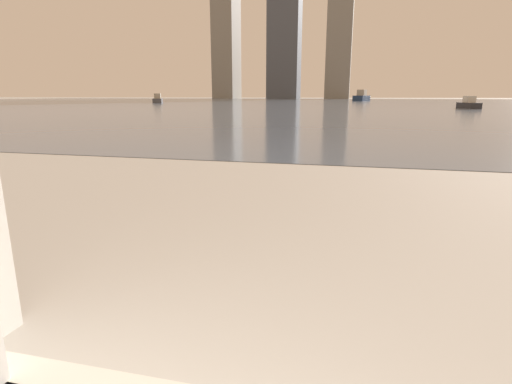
# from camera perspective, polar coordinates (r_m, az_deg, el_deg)

# --- Properties ---
(harbor_water) EXTENTS (180.00, 110.00, 0.01)m
(harbor_water) POSITION_cam_1_polar(r_m,az_deg,el_deg) (61.83, 13.39, 12.31)
(harbor_water) COLOR slate
(harbor_water) RESTS_ON ground_plane
(harbor_boat_0) EXTENTS (1.44, 2.92, 1.05)m
(harbor_boat_0) POSITION_cam_1_polar(r_m,az_deg,el_deg) (39.66, 28.12, 11.02)
(harbor_boat_0) COLOR #2D2D33
(harbor_boat_0) RESTS_ON harbor_water
(harbor_boat_1) EXTENTS (3.41, 5.85, 2.08)m
(harbor_boat_1) POSITION_cam_1_polar(r_m,az_deg,el_deg) (81.29, 14.86, 13.01)
(harbor_boat_1) COLOR navy
(harbor_boat_1) RESTS_ON harbor_water
(harbor_boat_2) EXTENTS (2.47, 3.70, 1.31)m
(harbor_boat_2) POSITION_cam_1_polar(r_m,az_deg,el_deg) (60.31, -13.86, 12.70)
(harbor_boat_2) COLOR #4C4C51
(harbor_boat_2) RESTS_ON harbor_water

